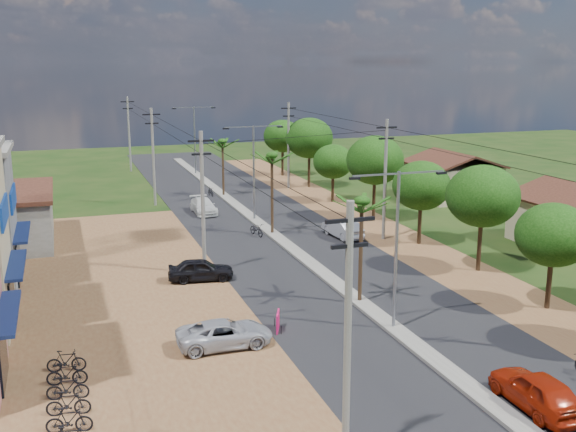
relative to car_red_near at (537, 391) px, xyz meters
name	(u,v)px	position (x,y,z in m)	size (l,w,h in m)	color
ground	(393,330)	(-1.50, 8.83, -0.75)	(160.00, 160.00, 0.00)	black
road	(294,251)	(-1.50, 23.83, -0.73)	(12.00, 110.00, 0.04)	black
median	(280,240)	(-1.50, 26.83, -0.66)	(1.00, 90.00, 0.18)	#605E56
dirt_lot_west	(74,310)	(-16.50, 16.83, -0.73)	(18.00, 46.00, 0.04)	brown
dirt_shoulder_east	(401,241)	(7.00, 23.83, -0.73)	(5.00, 90.00, 0.03)	brown
house_east_far	(453,174)	(19.50, 36.83, 1.65)	(7.60, 7.50, 4.60)	tan
tree_east_b	(553,235)	(7.80, 8.83, 3.37)	(4.00, 4.00, 5.83)	black
tree_east_c	(483,196)	(8.20, 15.83, 4.12)	(4.60, 4.60, 6.83)	black
tree_east_d	(421,186)	(7.90, 22.83, 3.59)	(4.20, 4.20, 6.13)	black
tree_east_e	(375,160)	(8.10, 30.83, 4.34)	(4.80, 4.80, 7.14)	black
tree_east_f	(333,162)	(7.70, 38.83, 3.14)	(3.80, 3.80, 5.52)	black
tree_east_g	(309,138)	(8.30, 46.83, 4.49)	(5.00, 5.00, 7.38)	black
tree_east_h	(282,136)	(8.00, 54.83, 3.89)	(4.40, 4.40, 6.52)	black
palm_median_near	(362,206)	(-1.50, 12.83, 4.79)	(2.00, 2.00, 6.15)	black
palm_median_mid	(272,159)	(-1.50, 28.83, 5.15)	(2.00, 2.00, 6.55)	black
palm_median_far	(222,144)	(-1.50, 44.83, 4.51)	(2.00, 2.00, 5.85)	black
streetlight_near	(397,237)	(-1.50, 8.83, 4.04)	(5.10, 0.18, 8.00)	gray
streetlight_mid	(254,164)	(-1.50, 33.83, 4.04)	(5.10, 0.18, 8.00)	gray
streetlight_far	(195,134)	(-1.50, 58.83, 4.04)	(5.10, 0.18, 8.00)	gray
utility_pole_w_a	(348,333)	(-8.50, -1.17, 4.01)	(1.60, 0.24, 9.00)	#605E56
utility_pole_w_b	(203,200)	(-8.50, 20.83, 4.01)	(1.60, 0.24, 9.00)	#605E56
utility_pole_w_c	(153,155)	(-8.50, 42.83, 4.01)	(1.60, 0.24, 9.00)	#605E56
utility_pole_w_d	(129,132)	(-8.50, 63.83, 4.01)	(1.60, 0.24, 9.00)	#605E56
utility_pole_e_b	(385,177)	(6.00, 24.83, 4.01)	(1.60, 0.24, 9.00)	#605E56
utility_pole_e_c	(289,144)	(6.00, 46.83, 4.01)	(1.60, 0.24, 9.00)	#605E56
car_red_near	(537,391)	(0.00, 0.00, 0.00)	(1.76, 4.38, 1.49)	maroon
car_silver_mid	(343,229)	(3.27, 26.22, -0.05)	(1.48, 4.25, 1.40)	#ACAEB5
car_white_far	(203,206)	(-4.98, 37.88, -0.10)	(1.81, 4.45, 1.29)	silver
car_parked_silver	(225,334)	(-9.94, 9.55, -0.12)	(2.07, 4.50, 1.25)	#ACAEB5
car_parked_dark	(201,270)	(-9.00, 19.57, -0.07)	(1.59, 3.95, 1.35)	black
moto_rider_west_a	(257,230)	(-2.76, 28.82, -0.25)	(0.65, 1.87, 0.98)	black
moto_rider_west_b	(211,192)	(-2.70, 45.34, -0.30)	(0.42, 1.50, 0.90)	black
roadside_sign	(278,322)	(-7.00, 10.55, -0.26)	(0.52, 1.12, 0.98)	#BE1150
parked_scooter_row	(68,396)	(-17.01, 5.96, -0.25)	(1.72, 7.23, 1.00)	black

